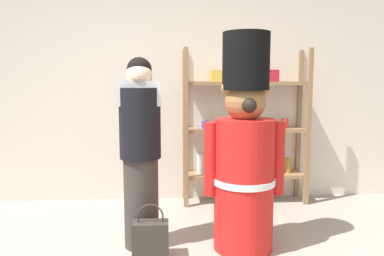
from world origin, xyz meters
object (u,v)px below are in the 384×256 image
Objects in this scene: teddy_bear_guard at (244,156)px; person_shopper at (140,150)px; shopping_bag at (151,239)px; merchandise_shelf at (244,127)px.

person_shopper is (-0.84, 0.10, 0.04)m from teddy_bear_guard.
teddy_bear_guard reaches higher than person_shopper.
person_shopper is at bearing 173.18° from teddy_bear_guard.
shopping_bag is (-0.76, -0.13, -0.63)m from teddy_bear_guard.
person_shopper is at bearing 110.54° from shopping_bag.
teddy_bear_guard is (-0.24, -1.20, -0.08)m from merchandise_shelf.
person_shopper is at bearing -134.45° from merchandise_shelf.
merchandise_shelf is 1.23m from teddy_bear_guard.
shopping_bag is at bearing -126.88° from merchandise_shelf.
teddy_bear_guard is at bearing 9.45° from shopping_bag.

